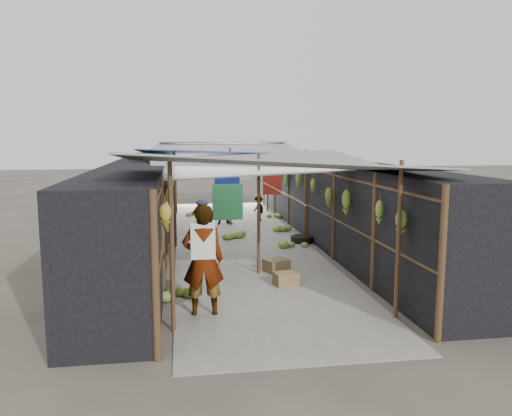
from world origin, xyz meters
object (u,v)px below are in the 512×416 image
crate_near (277,266)px  shopper_blue (227,203)px  vendor_elderly (203,260)px  black_basin (302,239)px  vendor_seated (259,209)px

crate_near → shopper_blue: size_ratio=0.34×
vendor_elderly → shopper_blue: 8.64m
crate_near → shopper_blue: 6.20m
shopper_blue → black_basin: bearing=-73.7°
crate_near → black_basin: 3.21m
shopper_blue → vendor_seated: shopper_blue is taller
black_basin → vendor_elderly: vendor_elderly is taller
black_basin → shopper_blue: 3.74m
crate_near → vendor_seated: 6.70m
vendor_elderly → shopper_blue: size_ratio=1.29×
vendor_seated → black_basin: bearing=-12.7°
black_basin → shopper_blue: bearing=119.1°
black_basin → vendor_elderly: size_ratio=0.33×
vendor_seated → crate_near: bearing=-28.0°
black_basin → shopper_blue: size_ratio=0.43×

